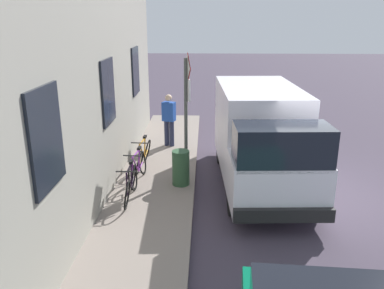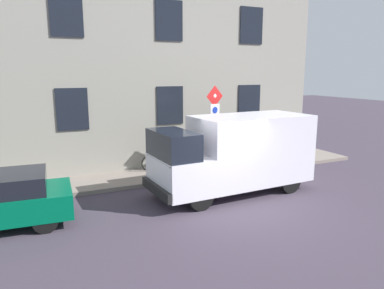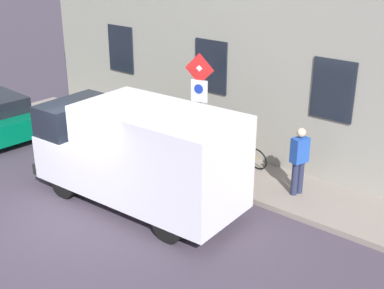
{
  "view_description": "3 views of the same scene",
  "coord_description": "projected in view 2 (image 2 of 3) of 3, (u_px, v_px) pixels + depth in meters",
  "views": [
    {
      "loc": [
        2.81,
        9.06,
        4.24
      ],
      "look_at": [
        3.13,
        -0.2,
        1.25
      ],
      "focal_mm": 37.23,
      "sensor_mm": 36.0,
      "label": 1
    },
    {
      "loc": [
        -8.44,
        5.29,
        3.88
      ],
      "look_at": [
        2.83,
        0.08,
        1.41
      ],
      "focal_mm": 34.08,
      "sensor_mm": 36.0,
      "label": 2
    },
    {
      "loc": [
        -6.35,
        -8.8,
        6.1
      ],
      "look_at": [
        2.77,
        -1.21,
        1.22
      ],
      "focal_mm": 48.33,
      "sensor_mm": 36.0,
      "label": 3
    }
  ],
  "objects": [
    {
      "name": "litter_bin",
      "position": [
        195.0,
        162.0,
        13.51
      ],
      "size": [
        0.44,
        0.44,
        0.9
      ],
      "primitive_type": "cylinder",
      "color": "#2D5133",
      "rests_on": "sidewalk_slab"
    },
    {
      "name": "bicycle_orange",
      "position": [
        209.0,
        155.0,
        15.01
      ],
      "size": [
        0.46,
        1.72,
        0.89
      ],
      "rotation": [
        0.0,
        0.0,
        1.52
      ],
      "color": "black",
      "rests_on": "sidewalk_slab"
    },
    {
      "name": "bicycle_purple",
      "position": [
        186.0,
        158.0,
        14.59
      ],
      "size": [
        0.46,
        1.72,
        0.89
      ],
      "rotation": [
        0.0,
        0.0,
        1.5
      ],
      "color": "black",
      "rests_on": "sidewalk_slab"
    },
    {
      "name": "ground_plane",
      "position": [
        236.0,
        210.0,
        10.45
      ],
      "size": [
        80.0,
        80.0,
        0.0
      ],
      "primitive_type": "plane",
      "color": "#413845"
    },
    {
      "name": "sidewalk_slab",
      "position": [
        180.0,
        172.0,
        14.07
      ],
      "size": [
        2.03,
        15.55,
        0.14
      ],
      "primitive_type": "cube",
      "color": "gray",
      "rests_on": "ground_plane"
    },
    {
      "name": "building_facade",
      "position": [
        166.0,
        68.0,
        14.5
      ],
      "size": [
        0.75,
        13.55,
        8.07
      ],
      "color": "gray",
      "rests_on": "ground_plane"
    },
    {
      "name": "bicycle_black",
      "position": [
        162.0,
        160.0,
        14.16
      ],
      "size": [
        0.46,
        1.71,
        0.89
      ],
      "rotation": [
        0.0,
        0.0,
        1.61
      ],
      "color": "black",
      "rests_on": "sidewalk_slab"
    },
    {
      "name": "sign_post_stacked",
      "position": [
        214.0,
        117.0,
        13.35
      ],
      "size": [
        0.2,
        0.55,
        3.15
      ],
      "color": "#474C47",
      "rests_on": "sidewalk_slab"
    },
    {
      "name": "delivery_van",
      "position": [
        235.0,
        152.0,
        11.74
      ],
      "size": [
        2.26,
        5.42,
        2.5
      ],
      "rotation": [
        0.0,
        0.0,
        1.62
      ],
      "color": "white",
      "rests_on": "ground_plane"
    },
    {
      "name": "pedestrian",
      "position": [
        258.0,
        140.0,
        15.26
      ],
      "size": [
        0.46,
        0.37,
        1.72
      ],
      "rotation": [
        0.0,
        0.0,
        4.39
      ],
      "color": "#262B47",
      "rests_on": "sidewalk_slab"
    }
  ]
}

